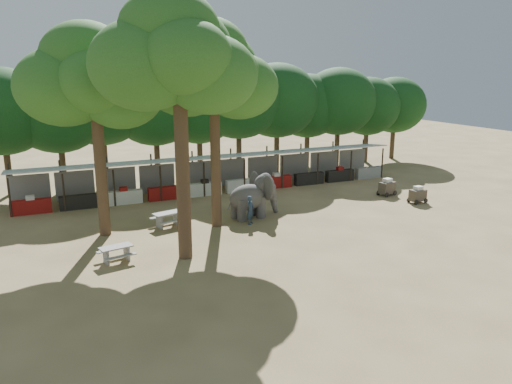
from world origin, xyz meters
name	(u,v)px	position (x,y,z in m)	size (l,w,h in m)	color
ground	(317,252)	(0.00, 0.00, 0.00)	(100.00, 100.00, 0.00)	brown
vendor_stalls	(219,175)	(0.00, 13.84, 1.18)	(28.00, 2.99, 2.80)	#AFB3B7
yard_tree_left	(90,79)	(-9.13, 7.19, 8.20)	(7.10, 6.90, 11.02)	#332316
yard_tree_center	(174,56)	(-6.13, 2.19, 9.21)	(7.10, 6.90, 12.04)	#332316
yard_tree_back	(210,71)	(-3.13, 6.19, 8.54)	(7.10, 6.90, 11.36)	#332316
backdrop_trees	(196,109)	(0.00, 19.00, 5.51)	(46.46, 5.95, 8.33)	#332316
elephant	(254,196)	(-0.36, 6.77, 1.30)	(3.47, 2.60, 2.60)	#3E3C3C
handler	(251,210)	(-1.11, 5.50, 0.83)	(0.60, 0.40, 1.66)	#26384C
picnic_table_near	(116,252)	(-9.06, 2.79, 0.48)	(1.72, 1.60, 0.74)	gray
picnic_table_far	(168,217)	(-5.55, 7.02, 0.53)	(1.92, 1.81, 0.81)	gray
cart_front	(418,195)	(10.87, 5.23, 0.56)	(1.21, 0.83, 1.13)	#382F26
cart_back	(387,187)	(10.31, 7.70, 0.60)	(1.40, 1.08, 1.21)	#382F26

